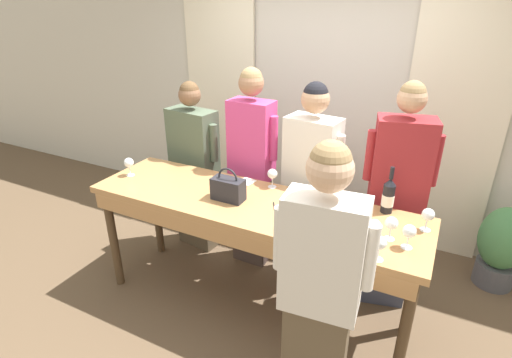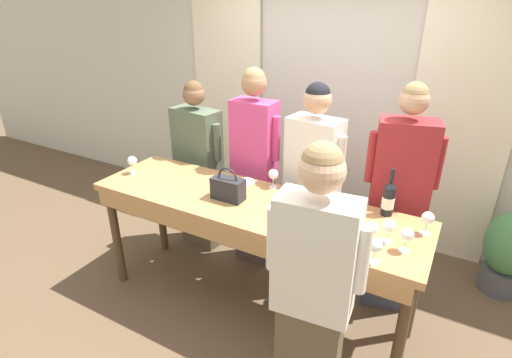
{
  "view_description": "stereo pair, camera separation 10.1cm",
  "coord_description": "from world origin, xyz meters",
  "px_view_note": "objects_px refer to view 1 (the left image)",
  "views": [
    {
      "loc": [
        1.18,
        -2.26,
        2.31
      ],
      "look_at": [
        0.0,
        0.07,
        1.11
      ],
      "focal_mm": 28.0,
      "sensor_mm": 36.0,
      "label": 1
    },
    {
      "loc": [
        1.27,
        -2.21,
        2.31
      ],
      "look_at": [
        0.0,
        0.07,
        1.11
      ],
      "focal_mm": 28.0,
      "sensor_mm": 36.0,
      "label": 2
    }
  ],
  "objects_px": {
    "wine_glass_center_right": "(380,243)",
    "wine_glass_back_mid": "(428,215)",
    "wine_glass_back_right": "(129,163)",
    "host_pouring": "(320,291)",
    "guest_olive_jacket": "(195,167)",
    "guest_pink_top": "(252,168)",
    "wine_glass_center_mid": "(391,224)",
    "guest_cream_sweater": "(310,185)",
    "wine_glass_front_right": "(409,232)",
    "guest_striped_shirt": "(395,199)",
    "wine_glass_front_left": "(272,174)",
    "tasting_bar": "(250,216)",
    "wine_glass_back_left": "(358,224)",
    "handbag": "(228,189)",
    "potted_plant": "(502,246)",
    "wine_glass_front_mid": "(374,226)",
    "wine_glass_center_left": "(291,202)",
    "wine_bottle": "(388,196)"
  },
  "relations": [
    {
      "from": "guest_cream_sweater",
      "to": "host_pouring",
      "type": "xyz_separation_m",
      "value": [
        0.49,
        -1.22,
        0.02
      ]
    },
    {
      "from": "wine_glass_front_left",
      "to": "wine_glass_front_right",
      "type": "bearing_deg",
      "value": -20.17
    },
    {
      "from": "tasting_bar",
      "to": "wine_glass_center_mid",
      "type": "relative_size",
      "value": 16.23
    },
    {
      "from": "wine_glass_front_left",
      "to": "potted_plant",
      "type": "distance_m",
      "value": 2.07
    },
    {
      "from": "wine_bottle",
      "to": "host_pouring",
      "type": "bearing_deg",
      "value": -99.54
    },
    {
      "from": "tasting_bar",
      "to": "wine_glass_back_mid",
      "type": "xyz_separation_m",
      "value": [
        1.16,
        0.18,
        0.22
      ]
    },
    {
      "from": "wine_glass_back_right",
      "to": "guest_cream_sweater",
      "type": "bearing_deg",
      "value": 24.5
    },
    {
      "from": "wine_glass_front_mid",
      "to": "wine_glass_back_left",
      "type": "xyz_separation_m",
      "value": [
        -0.09,
        -0.02,
        0.0
      ]
    },
    {
      "from": "tasting_bar",
      "to": "wine_glass_back_mid",
      "type": "height_order",
      "value": "wine_glass_back_mid"
    },
    {
      "from": "guest_olive_jacket",
      "to": "guest_pink_top",
      "type": "xyz_separation_m",
      "value": [
        0.61,
        0.0,
        0.11
      ]
    },
    {
      "from": "wine_glass_center_right",
      "to": "wine_glass_back_mid",
      "type": "distance_m",
      "value": 0.5
    },
    {
      "from": "wine_glass_center_right",
      "to": "wine_glass_back_mid",
      "type": "height_order",
      "value": "same"
    },
    {
      "from": "wine_glass_center_left",
      "to": "potted_plant",
      "type": "xyz_separation_m",
      "value": [
        1.43,
        1.27,
        -0.68
      ]
    },
    {
      "from": "guest_olive_jacket",
      "to": "potted_plant",
      "type": "xyz_separation_m",
      "value": [
        2.66,
        0.63,
        -0.44
      ]
    },
    {
      "from": "tasting_bar",
      "to": "wine_glass_center_right",
      "type": "height_order",
      "value": "wine_glass_center_right"
    },
    {
      "from": "wine_glass_back_left",
      "to": "host_pouring",
      "type": "height_order",
      "value": "host_pouring"
    },
    {
      "from": "wine_bottle",
      "to": "guest_striped_shirt",
      "type": "xyz_separation_m",
      "value": [
        0.02,
        0.29,
        -0.15
      ]
    },
    {
      "from": "wine_glass_center_left",
      "to": "potted_plant",
      "type": "bearing_deg",
      "value": 41.77
    },
    {
      "from": "wine_glass_center_left",
      "to": "wine_glass_center_right",
      "type": "relative_size",
      "value": 1.0
    },
    {
      "from": "wine_glass_center_left",
      "to": "guest_cream_sweater",
      "type": "bearing_deg",
      "value": 97.87
    },
    {
      "from": "potted_plant",
      "to": "tasting_bar",
      "type": "bearing_deg",
      "value": -145.05
    },
    {
      "from": "wine_glass_front_mid",
      "to": "wine_glass_back_mid",
      "type": "height_order",
      "value": "same"
    },
    {
      "from": "wine_glass_front_right",
      "to": "guest_pink_top",
      "type": "height_order",
      "value": "guest_pink_top"
    },
    {
      "from": "wine_glass_center_mid",
      "to": "guest_striped_shirt",
      "type": "distance_m",
      "value": 0.64
    },
    {
      "from": "wine_glass_front_mid",
      "to": "wine_glass_center_mid",
      "type": "xyz_separation_m",
      "value": [
        0.09,
        0.08,
        0.0
      ]
    },
    {
      "from": "handbag",
      "to": "guest_pink_top",
      "type": "relative_size",
      "value": 0.14
    },
    {
      "from": "wine_glass_front_mid",
      "to": "guest_pink_top",
      "type": "xyz_separation_m",
      "value": [
        -1.19,
        0.7,
        -0.12
      ]
    },
    {
      "from": "tasting_bar",
      "to": "wine_glass_front_right",
      "type": "bearing_deg",
      "value": -3.99
    },
    {
      "from": "wine_glass_front_left",
      "to": "host_pouring",
      "type": "distance_m",
      "value": 1.18
    },
    {
      "from": "wine_glass_center_right",
      "to": "guest_olive_jacket",
      "type": "relative_size",
      "value": 0.09
    },
    {
      "from": "wine_glass_center_right",
      "to": "guest_pink_top",
      "type": "xyz_separation_m",
      "value": [
        -1.25,
        0.87,
        -0.12
      ]
    },
    {
      "from": "guest_striped_shirt",
      "to": "potted_plant",
      "type": "bearing_deg",
      "value": 36.84
    },
    {
      "from": "wine_glass_front_left",
      "to": "wine_glass_front_right",
      "type": "xyz_separation_m",
      "value": [
        1.05,
        -0.39,
        0.0
      ]
    },
    {
      "from": "wine_glass_front_mid",
      "to": "wine_glass_back_mid",
      "type": "xyz_separation_m",
      "value": [
        0.27,
        0.29,
        0.0
      ]
    },
    {
      "from": "guest_pink_top",
      "to": "guest_olive_jacket",
      "type": "bearing_deg",
      "value": 180.0
    },
    {
      "from": "wine_glass_front_mid",
      "to": "wine_glass_center_right",
      "type": "relative_size",
      "value": 1.0
    },
    {
      "from": "wine_glass_center_mid",
      "to": "guest_cream_sweater",
      "type": "bearing_deg",
      "value": 139.42
    },
    {
      "from": "wine_glass_front_right",
      "to": "guest_pink_top",
      "type": "relative_size",
      "value": 0.08
    },
    {
      "from": "guest_striped_shirt",
      "to": "wine_glass_back_right",
      "type": "bearing_deg",
      "value": -163.08
    },
    {
      "from": "wine_glass_back_right",
      "to": "guest_cream_sweater",
      "type": "xyz_separation_m",
      "value": [
        1.35,
        0.62,
        -0.17
      ]
    },
    {
      "from": "tasting_bar",
      "to": "wine_glass_center_right",
      "type": "xyz_separation_m",
      "value": [
        0.95,
        -0.27,
        0.22
      ]
    },
    {
      "from": "wine_glass_front_left",
      "to": "handbag",
      "type": "bearing_deg",
      "value": -120.88
    },
    {
      "from": "tasting_bar",
      "to": "potted_plant",
      "type": "height_order",
      "value": "tasting_bar"
    },
    {
      "from": "potted_plant",
      "to": "wine_glass_front_right",
      "type": "bearing_deg",
      "value": -117.37
    },
    {
      "from": "wine_glass_back_right",
      "to": "host_pouring",
      "type": "relative_size",
      "value": 0.09
    },
    {
      "from": "guest_pink_top",
      "to": "potted_plant",
      "type": "xyz_separation_m",
      "value": [
        2.06,
        0.63,
        -0.56
      ]
    },
    {
      "from": "wine_glass_front_mid",
      "to": "wine_glass_center_mid",
      "type": "relative_size",
      "value": 1.0
    },
    {
      "from": "wine_glass_back_left",
      "to": "potted_plant",
      "type": "height_order",
      "value": "wine_glass_back_left"
    },
    {
      "from": "handbag",
      "to": "wine_glass_front_mid",
      "type": "height_order",
      "value": "handbag"
    },
    {
      "from": "wine_glass_front_left",
      "to": "wine_glass_center_right",
      "type": "relative_size",
      "value": 1.0
    }
  ]
}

